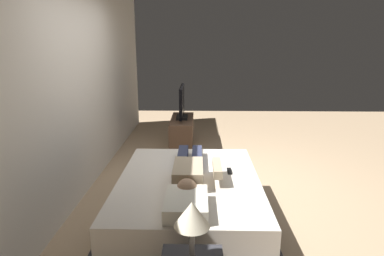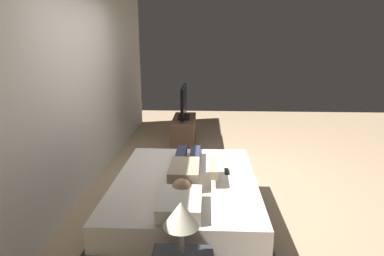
{
  "view_description": "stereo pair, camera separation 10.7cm",
  "coord_description": "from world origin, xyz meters",
  "px_view_note": "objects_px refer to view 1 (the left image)",
  "views": [
    {
      "loc": [
        -3.92,
        0.18,
        1.85
      ],
      "look_at": [
        0.5,
        0.28,
        0.69
      ],
      "focal_mm": 30.75,
      "sensor_mm": 36.0,
      "label": 1
    },
    {
      "loc": [
        -3.92,
        0.07,
        1.85
      ],
      "look_at": [
        0.5,
        0.28,
        0.69
      ],
      "focal_mm": 30.75,
      "sensor_mm": 36.0,
      "label": 2
    }
  ],
  "objects_px": {
    "person": "(190,170)",
    "tv": "(182,103)",
    "bed": "(189,204)",
    "lamp": "(192,215)",
    "pillow": "(186,204)",
    "remote": "(229,171)",
    "tv_stand": "(182,132)"
  },
  "relations": [
    {
      "from": "remote",
      "to": "tv_stand",
      "type": "relative_size",
      "value": 0.14
    },
    {
      "from": "tv_stand",
      "to": "lamp",
      "type": "height_order",
      "value": "lamp"
    },
    {
      "from": "remote",
      "to": "tv",
      "type": "relative_size",
      "value": 0.17
    },
    {
      "from": "tv_stand",
      "to": "tv",
      "type": "height_order",
      "value": "tv"
    },
    {
      "from": "person",
      "to": "remote",
      "type": "distance_m",
      "value": 0.44
    },
    {
      "from": "bed",
      "to": "remote",
      "type": "bearing_deg",
      "value": -66.63
    },
    {
      "from": "tv",
      "to": "pillow",
      "type": "bearing_deg",
      "value": -176.46
    },
    {
      "from": "remote",
      "to": "lamp",
      "type": "distance_m",
      "value": 1.52
    },
    {
      "from": "tv_stand",
      "to": "pillow",
      "type": "bearing_deg",
      "value": -176.46
    },
    {
      "from": "person",
      "to": "pillow",
      "type": "bearing_deg",
      "value": 178.99
    },
    {
      "from": "tv",
      "to": "bed",
      "type": "bearing_deg",
      "value": -175.64
    },
    {
      "from": "pillow",
      "to": "lamp",
      "type": "bearing_deg",
      "value": -174.64
    },
    {
      "from": "tv_stand",
      "to": "lamp",
      "type": "relative_size",
      "value": 2.62
    },
    {
      "from": "bed",
      "to": "pillow",
      "type": "xyz_separation_m",
      "value": [
        -0.64,
        0.0,
        0.34
      ]
    },
    {
      "from": "tv",
      "to": "lamp",
      "type": "bearing_deg",
      "value": -176.18
    },
    {
      "from": "remote",
      "to": "tv_stand",
      "type": "height_order",
      "value": "remote"
    },
    {
      "from": "remote",
      "to": "bed",
      "type": "bearing_deg",
      "value": 113.37
    },
    {
      "from": "lamp",
      "to": "remote",
      "type": "bearing_deg",
      "value": -13.94
    },
    {
      "from": "bed",
      "to": "tv_stand",
      "type": "relative_size",
      "value": 1.75
    },
    {
      "from": "person",
      "to": "tv",
      "type": "bearing_deg",
      "value": 4.65
    },
    {
      "from": "pillow",
      "to": "tv",
      "type": "xyz_separation_m",
      "value": [
        3.44,
        0.21,
        0.18
      ]
    },
    {
      "from": "person",
      "to": "tv_stand",
      "type": "height_order",
      "value": "person"
    },
    {
      "from": "pillow",
      "to": "tv_stand",
      "type": "distance_m",
      "value": 3.47
    },
    {
      "from": "pillow",
      "to": "tv",
      "type": "distance_m",
      "value": 3.46
    },
    {
      "from": "pillow",
      "to": "lamp",
      "type": "xyz_separation_m",
      "value": [
        -0.62,
        -0.06,
        0.25
      ]
    },
    {
      "from": "person",
      "to": "remote",
      "type": "bearing_deg",
      "value": -69.53
    },
    {
      "from": "bed",
      "to": "lamp",
      "type": "relative_size",
      "value": 4.59
    },
    {
      "from": "pillow",
      "to": "remote",
      "type": "distance_m",
      "value": 0.92
    },
    {
      "from": "bed",
      "to": "pillow",
      "type": "relative_size",
      "value": 4.02
    },
    {
      "from": "tv_stand",
      "to": "lamp",
      "type": "distance_m",
      "value": 4.12
    },
    {
      "from": "person",
      "to": "tv_stand",
      "type": "xyz_separation_m",
      "value": [
        2.77,
        0.23,
        -0.37
      ]
    },
    {
      "from": "bed",
      "to": "remote",
      "type": "relative_size",
      "value": 12.85
    }
  ]
}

